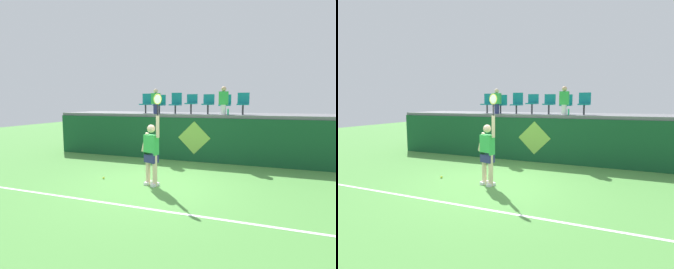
% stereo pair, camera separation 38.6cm
% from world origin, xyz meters
% --- Properties ---
extents(ground_plane, '(40.00, 40.00, 0.00)m').
position_xyz_m(ground_plane, '(0.00, 0.00, 0.00)').
color(ground_plane, '#519342').
extents(court_back_wall, '(11.80, 0.20, 1.70)m').
position_xyz_m(court_back_wall, '(0.00, 3.22, 0.85)').
color(court_back_wall, '#144C28').
rests_on(court_back_wall, ground_plane).
extents(spectator_platform, '(11.80, 2.61, 0.12)m').
position_xyz_m(spectator_platform, '(0.00, 4.47, 1.76)').
color(spectator_platform, slate).
rests_on(spectator_platform, court_back_wall).
extents(court_baseline_stripe, '(10.62, 0.08, 0.01)m').
position_xyz_m(court_baseline_stripe, '(0.00, -1.70, 0.00)').
color(court_baseline_stripe, white).
rests_on(court_baseline_stripe, ground_plane).
extents(tennis_player, '(0.72, 0.38, 2.50)m').
position_xyz_m(tennis_player, '(-0.05, -0.15, 0.95)').
color(tennis_player, white).
rests_on(tennis_player, ground_plane).
extents(tennis_ball, '(0.07, 0.07, 0.07)m').
position_xyz_m(tennis_ball, '(-1.65, -0.08, 0.03)').
color(tennis_ball, '#D1E533').
rests_on(tennis_ball, ground_plane).
extents(water_bottle, '(0.06, 0.06, 0.23)m').
position_xyz_m(water_bottle, '(1.55, 3.32, 1.93)').
color(water_bottle, '#26B272').
rests_on(water_bottle, spectator_platform).
extents(stadium_chair_0, '(0.44, 0.42, 0.85)m').
position_xyz_m(stadium_chair_0, '(-2.02, 3.88, 2.28)').
color(stadium_chair_0, '#38383D').
rests_on(stadium_chair_0, spectator_platform).
extents(stadium_chair_1, '(0.44, 0.42, 0.79)m').
position_xyz_m(stadium_chair_1, '(-1.38, 3.88, 2.25)').
color(stadium_chair_1, '#38383D').
rests_on(stadium_chair_1, spectator_platform).
extents(stadium_chair_2, '(0.44, 0.42, 0.87)m').
position_xyz_m(stadium_chair_2, '(-0.67, 3.89, 2.28)').
color(stadium_chair_2, '#38383D').
rests_on(stadium_chair_2, spectator_platform).
extents(stadium_chair_3, '(0.44, 0.42, 0.80)m').
position_xyz_m(stadium_chair_3, '(0.01, 3.87, 2.29)').
color(stadium_chair_3, '#38383D').
rests_on(stadium_chair_3, spectator_platform).
extents(stadium_chair_4, '(0.44, 0.42, 0.79)m').
position_xyz_m(stadium_chair_4, '(0.70, 3.88, 2.27)').
color(stadium_chair_4, '#38383D').
rests_on(stadium_chair_4, spectator_platform).
extents(stadium_chair_5, '(0.44, 0.42, 0.77)m').
position_xyz_m(stadium_chair_5, '(1.36, 3.88, 2.24)').
color(stadium_chair_5, '#38383D').
rests_on(stadium_chair_5, spectator_platform).
extents(stadium_chair_6, '(0.44, 0.42, 0.84)m').
position_xyz_m(stadium_chair_6, '(2.04, 3.88, 2.28)').
color(stadium_chair_6, '#38383D').
rests_on(stadium_chair_6, spectator_platform).
extents(spectator_0, '(0.34, 0.20, 1.02)m').
position_xyz_m(spectator_0, '(-1.38, 3.42, 2.34)').
color(spectator_0, navy).
rests_on(spectator_0, spectator_platform).
extents(spectator_1, '(0.34, 0.20, 1.06)m').
position_xyz_m(spectator_1, '(1.36, 3.45, 2.36)').
color(spectator_1, white).
rests_on(spectator_1, spectator_platform).
extents(wall_signage_mount, '(1.27, 0.01, 1.57)m').
position_xyz_m(wall_signage_mount, '(0.32, 3.11, 0.00)').
color(wall_signage_mount, '#144C28').
rests_on(wall_signage_mount, ground_plane).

